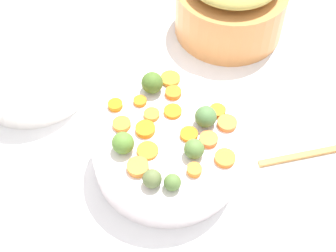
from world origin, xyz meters
TOP-DOWN VIEW (x-y plane):
  - tabletop at (0.00, 0.00)m, footprint 2.40×2.40m
  - serving_bowl_carrots at (-0.03, -0.02)m, footprint 0.28×0.28m
  - metal_pot at (0.32, 0.17)m, footprint 0.25×0.25m
  - carrot_slice_0 at (0.00, -0.13)m, footprint 0.04×0.04m
  - carrot_slice_1 at (0.06, -0.05)m, footprint 0.04×0.04m
  - carrot_slice_2 at (-0.01, -0.06)m, footprint 0.04×0.04m
  - carrot_slice_3 at (-0.06, 0.00)m, footprint 0.05×0.05m
  - carrot_slice_4 at (-0.07, 0.08)m, footprint 0.03×0.03m
  - carrot_slice_5 at (-0.12, -0.05)m, footprint 0.04×0.04m
  - carrot_slice_6 at (0.01, -0.09)m, footprint 0.05×0.05m
  - carrot_slice_7 at (0.05, -0.08)m, footprint 0.05×0.05m
  - carrot_slice_8 at (-0.03, 0.02)m, footprint 0.03×0.03m
  - carrot_slice_9 at (-0.09, -0.04)m, footprint 0.04×0.04m
  - carrot_slice_10 at (0.03, 0.03)m, footprint 0.04×0.04m
  - carrot_slice_11 at (-0.03, 0.06)m, footprint 0.03×0.03m
  - carrot_slice_12 at (-0.00, -0.00)m, footprint 0.03×0.03m
  - carrot_slice_13 at (0.05, 0.06)m, footprint 0.04×0.04m
  - carrot_slice_14 at (-0.05, -0.12)m, footprint 0.03×0.03m
  - carrot_slice_15 at (-0.09, 0.04)m, footprint 0.04×0.04m
  - brussels_sprout_0 at (-0.10, -0.12)m, footprint 0.03×0.03m
  - brussels_sprout_1 at (0.01, 0.07)m, footprint 0.04×0.04m
  - brussels_sprout_2 at (-0.12, -0.01)m, footprint 0.04×0.04m
  - brussels_sprout_3 at (-0.12, -0.09)m, footprint 0.03×0.03m
  - brussels_sprout_4 at (-0.03, -0.09)m, footprint 0.03×0.03m
  - brussels_sprout_5 at (0.03, -0.06)m, footprint 0.04×0.04m
  - casserole_dish at (-0.12, 0.32)m, footprint 0.26×0.26m

SIDE VIEW (x-z plane):
  - tabletop at x=0.00m, z-range 0.00..0.02m
  - serving_bowl_carrots at x=-0.03m, z-range 0.02..0.13m
  - casserole_dish at x=-0.12m, z-range 0.02..0.13m
  - metal_pot at x=0.32m, z-range 0.02..0.14m
  - carrot_slice_9 at x=-0.09m, z-range 0.13..0.13m
  - carrot_slice_12 at x=0.00m, z-range 0.13..0.13m
  - carrot_slice_13 at x=0.05m, z-range 0.13..0.13m
  - carrot_slice_8 at x=-0.03m, z-range 0.13..0.13m
  - carrot_slice_11 at x=-0.03m, z-range 0.13..0.13m
  - carrot_slice_2 at x=-0.01m, z-range 0.13..0.14m
  - carrot_slice_1 at x=0.06m, z-range 0.13..0.14m
  - carrot_slice_15 at x=-0.09m, z-range 0.13..0.14m
  - carrot_slice_7 at x=0.05m, z-range 0.13..0.14m
  - carrot_slice_0 at x=0.00m, z-range 0.13..0.14m
  - carrot_slice_4 at x=-0.07m, z-range 0.13..0.14m
  - carrot_slice_10 at x=0.03m, z-range 0.13..0.14m
  - carrot_slice_6 at x=0.01m, z-range 0.13..0.14m
  - carrot_slice_3 at x=-0.06m, z-range 0.13..0.14m
  - carrot_slice_14 at x=-0.05m, z-range 0.13..0.14m
  - carrot_slice_5 at x=-0.12m, z-range 0.13..0.14m
  - brussels_sprout_0 at x=-0.10m, z-range 0.13..0.16m
  - brussels_sprout_3 at x=-0.12m, z-range 0.13..0.16m
  - brussels_sprout_4 at x=-0.03m, z-range 0.13..0.16m
  - brussels_sprout_2 at x=-0.12m, z-range 0.13..0.17m
  - brussels_sprout_5 at x=0.03m, z-range 0.13..0.17m
  - brussels_sprout_1 at x=0.01m, z-range 0.13..0.17m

